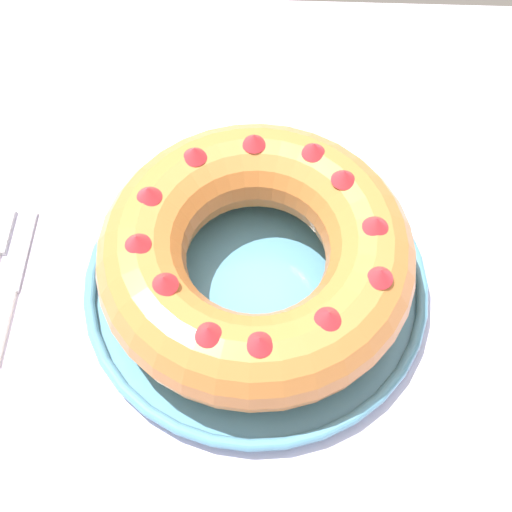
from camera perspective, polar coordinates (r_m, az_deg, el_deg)
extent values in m
plane|color=#4C4742|center=(1.46, -1.13, -18.10)|extent=(8.00, 8.00, 0.00)
cube|color=silver|center=(0.75, -2.10, -5.13)|extent=(1.40, 0.98, 0.03)
cylinder|color=#518EB2|center=(0.75, 0.00, -2.38)|extent=(0.35, 0.35, 0.01)
torus|color=#518EB2|center=(0.74, 0.00, -2.00)|extent=(0.36, 0.36, 0.01)
torus|color=#C67538|center=(0.70, 0.00, 0.00)|extent=(0.31, 0.31, 0.09)
cone|color=red|center=(0.60, 0.30, -6.84)|extent=(0.03, 0.03, 0.01)
cone|color=red|center=(0.62, 5.84, -4.79)|extent=(0.03, 0.03, 0.01)
cone|color=red|center=(0.64, 9.94, -1.43)|extent=(0.03, 0.03, 0.01)
cone|color=red|center=(0.67, 9.60, 2.64)|extent=(0.03, 0.03, 0.01)
cone|color=red|center=(0.70, 7.07, 6.41)|extent=(0.03, 0.03, 0.01)
cone|color=red|center=(0.72, 4.64, 8.59)|extent=(0.03, 0.03, 0.01)
cone|color=red|center=(0.72, -0.16, 9.30)|extent=(0.03, 0.03, 0.01)
cone|color=red|center=(0.71, -4.95, 8.24)|extent=(0.03, 0.03, 0.01)
cone|color=red|center=(0.69, -8.60, 5.05)|extent=(0.03, 0.03, 0.01)
cone|color=red|center=(0.66, -9.50, 1.24)|extent=(0.03, 0.03, 0.01)
cone|color=red|center=(0.63, -7.36, -1.99)|extent=(0.03, 0.03, 0.01)
cone|color=red|center=(0.61, -3.87, -6.05)|extent=(0.03, 0.03, 0.01)
cube|color=silver|center=(0.84, -19.80, 1.86)|extent=(0.02, 0.06, 0.01)
cube|color=white|center=(0.78, -19.81, -5.43)|extent=(0.02, 0.08, 0.01)
cube|color=silver|center=(0.82, -18.43, 0.44)|extent=(0.02, 0.10, 0.00)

